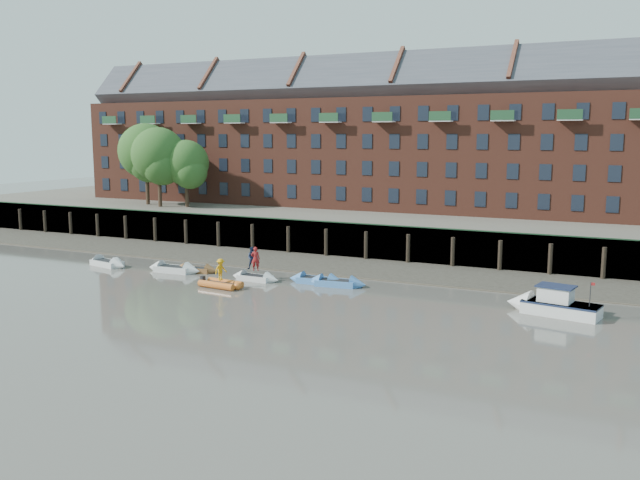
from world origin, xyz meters
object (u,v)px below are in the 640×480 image
Objects in this scene: rowboat_0 at (107,263)px; rowboat_4 at (317,280)px; rib_tender at (222,284)px; person_rower_b at (253,258)px; rowboat_5 at (336,283)px; rowboat_3 at (255,278)px; motor_launch at (546,304)px; person_rower_a at (255,259)px; rowboat_1 at (174,269)px; person_rib_crew at (221,270)px; rowboat_2 at (196,270)px.

rowboat_0 is 19.54m from rowboat_4.
person_rower_b reaches higher than rib_tender.
rowboat_5 is (21.21, 1.35, -0.00)m from rowboat_0.
motor_launch is (21.81, -0.45, 0.40)m from rowboat_3.
person_rower_a is at bearing 12.98° from rowboat_0.
motor_launch is (15.29, -1.41, 0.37)m from rowboat_5.
person_rower_a is 0.62m from person_rower_b.
person_rower_b is at bearing 14.52° from rowboat_0.
rowboat_1 reaches higher than rowboat_4.
person_rib_crew reaches higher than motor_launch.
rowboat_5 reaches higher than rowboat_3.
rowboat_1 is 29.58m from motor_launch.
person_rower_a reaches higher than rowboat_1.
person_rower_a is at bearing -35.79° from rowboat_3.
person_rib_crew is (5.08, -3.89, 1.16)m from rowboat_2.
rowboat_3 is at bearing 79.04° from rib_tender.
rowboat_3 is at bearing -168.54° from rowboat_4.
rowboat_2 is 2.55× the size of person_rib_crew.
rowboat_3 is at bearing -1.47° from person_rib_crew.
rowboat_0 is 1.19× the size of rowboat_2.
rowboat_5 is 15.36m from motor_launch.
motor_launch is (36.50, -0.05, 0.37)m from rowboat_0.
rowboat_0 reaches higher than rib_tender.
person_rower_a reaches higher than motor_launch.
rowboat_4 is at bearing 2.13° from rowboat_1.
rowboat_5 reaches higher than rib_tender.
person_rib_crew is (-1.02, -3.21, 1.16)m from rowboat_3.
person_rower_a reaches higher than rowboat_0.
rowboat_5 is 0.79× the size of motor_launch.
rowboat_1 reaches higher than rib_tender.
person_rib_crew is at bearing -125.14° from person_rower_b.
rowboat_5 is at bearing -18.89° from person_rower_b.
rowboat_2 is at bearing 68.72° from person_rib_crew.
rowboat_1 is at bearing 161.20° from rib_tender.
rowboat_5 reaches higher than rowboat_2.
rowboat_1 is at bearing 81.21° from person_rib_crew.
person_rib_crew is (-22.83, -2.76, 0.76)m from motor_launch.
rowboat_2 is at bearing 174.39° from rowboat_5.
rowboat_4 is 5.43m from person_rower_b.
person_rib_crew reaches higher than rib_tender.
rowboat_5 is at bearing 4.97° from motor_launch.
person_rib_crew is at bearing 43.95° from person_rower_a.
rowboat_3 is 1.54m from person_rower_a.
person_rib_crew is at bearing -46.13° from rowboat_2.
rowboat_2 is (1.67, 0.75, -0.05)m from rowboat_1.
rowboat_4 is at bearing 14.59° from rowboat_3.
rowboat_3 is 0.91× the size of rowboat_4.
rib_tender is at bearing -45.33° from rowboat_2.
rowboat_1 is at bearing 158.21° from person_rower_b.
rowboat_0 is 2.78× the size of person_rower_b.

